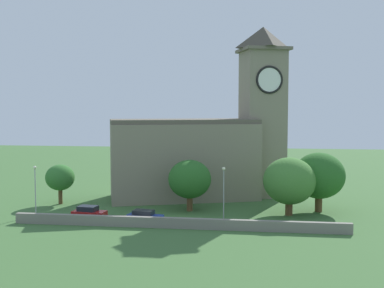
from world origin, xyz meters
TOP-DOWN VIEW (x-y plane):
  - ground_plane at (0.00, 15.00)m, footprint 200.00×200.00m
  - church at (1.53, 16.75)m, footprint 30.03×17.22m
  - quay_barrier at (0.00, -4.08)m, footprint 41.78×0.70m
  - car_red at (-12.30, -1.14)m, footprint 4.60×2.69m
  - car_blue at (-4.58, -1.87)m, footprint 4.83×2.72m
  - streetlamp_west_end at (-20.48, 0.40)m, footprint 0.44×0.44m
  - streetlamp_west_mid at (5.34, 1.81)m, footprint 0.44×0.44m
  - tree_riverside_west at (0.17, 5.98)m, footprint 6.14×6.14m
  - tree_churchyard at (14.11, 5.13)m, footprint 7.17×7.17m
  - tree_by_tower at (18.44, 7.97)m, footprint 7.27×7.27m
  - tree_riverside_east at (-20.25, 8.27)m, footprint 4.43×4.43m

SIDE VIEW (x-z plane):
  - ground_plane at x=0.00m, z-range 0.00..0.00m
  - quay_barrier at x=0.00m, z-range 0.00..1.30m
  - car_blue at x=-4.58m, z-range 0.01..1.66m
  - car_red at x=-12.30m, z-range 0.01..1.84m
  - tree_riverside_east at x=-20.25m, z-range 1.02..7.12m
  - tree_riverside_west at x=0.17m, z-range 0.89..8.26m
  - streetlamp_west_end at x=-20.48m, z-range 1.16..8.00m
  - streetlamp_west_mid at x=5.34m, z-range 1.17..8.12m
  - tree_churchyard at x=14.11m, z-range 0.75..8.75m
  - tree_by_tower at x=18.44m, z-range 0.93..9.39m
  - church at x=1.53m, z-range -5.30..22.77m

